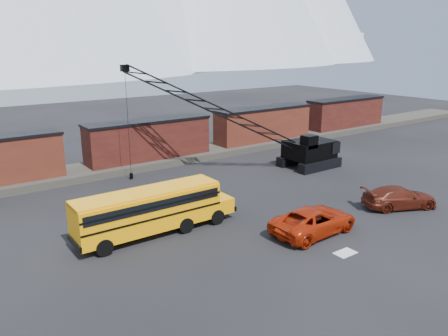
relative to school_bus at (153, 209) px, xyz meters
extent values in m
plane|color=black|center=(7.86, -5.56, -1.79)|extent=(160.00, 160.00, 0.00)
cube|color=#4A453C|center=(7.86, 16.44, -1.44)|extent=(120.00, 5.00, 0.70)
cube|color=black|center=(-3.94, 16.44, -0.79)|extent=(2.20, 2.40, 0.60)
cube|color=#4B1C15|center=(7.86, 16.44, 0.91)|extent=(13.50, 2.90, 4.00)
cube|color=black|center=(7.86, 16.44, 2.96)|extent=(13.70, 3.10, 0.25)
cube|color=black|center=(3.66, 16.44, -0.79)|extent=(2.20, 2.40, 0.60)
cube|color=black|center=(12.06, 16.44, -0.79)|extent=(2.20, 2.40, 0.60)
cube|color=#461A14|center=(23.86, 16.44, 0.91)|extent=(13.50, 2.90, 4.00)
cube|color=black|center=(23.86, 16.44, 2.96)|extent=(13.70, 3.10, 0.25)
cube|color=black|center=(19.66, 16.44, -0.79)|extent=(2.20, 2.40, 0.60)
cube|color=black|center=(28.06, 16.44, -0.79)|extent=(2.20, 2.40, 0.60)
cube|color=#4B1C15|center=(39.86, 16.44, 0.91)|extent=(13.50, 2.90, 4.00)
cube|color=black|center=(39.86, 16.44, 2.96)|extent=(13.70, 3.10, 0.25)
cube|color=black|center=(35.66, 16.44, -0.79)|extent=(2.20, 2.40, 0.60)
cube|color=black|center=(44.06, 16.44, -0.79)|extent=(2.20, 2.40, 0.60)
cube|color=silver|center=(8.36, -9.56, -1.78)|extent=(1.40, 0.90, 0.02)
cube|color=#FFA005|center=(-0.35, 0.00, 0.01)|extent=(10.00, 2.50, 2.50)
cube|color=#FFA005|center=(5.25, 0.00, -0.69)|extent=(1.60, 2.30, 1.10)
cube|color=#FFA005|center=(-0.35, 0.00, 1.31)|extent=(10.00, 2.30, 0.18)
cube|color=black|center=(-0.35, -1.26, 0.71)|extent=(9.60, 0.05, 0.65)
cube|color=black|center=(-0.35, 1.26, 0.71)|extent=(9.60, 0.05, 0.65)
cube|color=black|center=(6.10, 0.00, -0.99)|extent=(0.15, 2.45, 0.35)
cube|color=black|center=(-5.40, 0.00, -0.99)|extent=(0.15, 2.50, 0.35)
cylinder|color=black|center=(-3.95, -1.15, -1.24)|extent=(1.10, 0.35, 1.10)
cylinder|color=black|center=(-3.95, 1.15, -1.24)|extent=(1.10, 0.35, 1.10)
cylinder|color=black|center=(1.85, -1.15, -1.24)|extent=(1.10, 0.35, 1.10)
cylinder|color=black|center=(1.85, 1.15, -1.24)|extent=(1.10, 0.35, 1.10)
cylinder|color=black|center=(4.45, -1.15, -1.24)|extent=(1.10, 0.35, 1.10)
cylinder|color=black|center=(4.45, 1.15, -1.24)|extent=(1.10, 0.35, 1.10)
imported|color=#AB2108|center=(8.98, -6.29, -0.88)|extent=(6.65, 3.23, 1.82)
imported|color=#4D180D|center=(18.09, -6.87, -0.94)|extent=(6.34, 4.63, 1.71)
cube|color=black|center=(21.13, 4.18, -1.29)|extent=(5.50, 1.00, 1.00)
cube|color=black|center=(21.13, 7.38, -1.29)|extent=(5.50, 1.00, 1.00)
cube|color=black|center=(21.13, 5.78, 0.11)|extent=(4.80, 3.60, 1.80)
cube|color=black|center=(23.13, 5.78, 0.31)|extent=(1.20, 3.80, 1.20)
cube|color=black|center=(19.73, 4.58, 1.31)|extent=(1.40, 1.20, 1.30)
cube|color=black|center=(19.73, 4.03, 1.31)|extent=(1.20, 0.06, 0.90)
cube|color=black|center=(3.93, 12.51, 8.66)|extent=(0.70, 0.50, 0.60)
cylinder|color=black|center=(3.93, 12.51, 3.44)|extent=(0.04, 0.04, 10.16)
cube|color=black|center=(3.93, 12.51, -1.44)|extent=(0.25, 0.25, 0.50)
camera|label=1|loc=(-12.17, -25.19, 10.77)|focal=35.00mm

